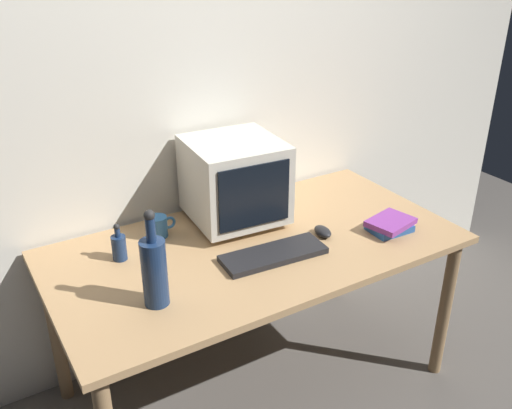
# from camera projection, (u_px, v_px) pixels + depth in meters

# --- Properties ---
(ground_plane) EXTENTS (6.00, 6.00, 0.00)m
(ground_plane) POSITION_uv_depth(u_px,v_px,m) (256.00, 382.00, 2.64)
(ground_plane) COLOR #56514C
(back_wall) EXTENTS (4.00, 0.08, 2.50)m
(back_wall) POSITION_uv_depth(u_px,v_px,m) (198.00, 95.00, 2.47)
(back_wall) COLOR silver
(back_wall) RESTS_ON ground
(desk) EXTENTS (1.67, 0.86, 0.74)m
(desk) POSITION_uv_depth(u_px,v_px,m) (256.00, 260.00, 2.35)
(desk) COLOR tan
(desk) RESTS_ON ground
(crt_monitor) EXTENTS (0.41, 0.41, 0.37)m
(crt_monitor) POSITION_uv_depth(u_px,v_px,m) (234.00, 181.00, 2.41)
(crt_monitor) COLOR beige
(crt_monitor) RESTS_ON desk
(keyboard) EXTENTS (0.43, 0.18, 0.02)m
(keyboard) POSITION_uv_depth(u_px,v_px,m) (273.00, 254.00, 2.22)
(keyboard) COLOR black
(keyboard) RESTS_ON desk
(computer_mouse) EXTENTS (0.07, 0.11, 0.04)m
(computer_mouse) POSITION_uv_depth(u_px,v_px,m) (323.00, 231.00, 2.37)
(computer_mouse) COLOR black
(computer_mouse) RESTS_ON desk
(bottle_tall) EXTENTS (0.09, 0.09, 0.36)m
(bottle_tall) POSITION_uv_depth(u_px,v_px,m) (154.00, 270.00, 1.89)
(bottle_tall) COLOR navy
(bottle_tall) RESTS_ON desk
(bottle_short) EXTENTS (0.06, 0.06, 0.15)m
(bottle_short) POSITION_uv_depth(u_px,v_px,m) (119.00, 246.00, 2.18)
(bottle_short) COLOR navy
(bottle_short) RESTS_ON desk
(book_stack) EXTENTS (0.22, 0.18, 0.05)m
(book_stack) POSITION_uv_depth(u_px,v_px,m) (390.00, 225.00, 2.40)
(book_stack) COLOR #28569E
(book_stack) RESTS_ON desk
(mug) EXTENTS (0.12, 0.08, 0.09)m
(mug) POSITION_uv_depth(u_px,v_px,m) (159.00, 226.00, 2.35)
(mug) COLOR #3370B2
(mug) RESTS_ON desk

